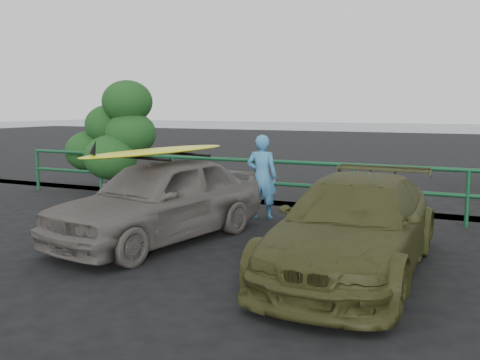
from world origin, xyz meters
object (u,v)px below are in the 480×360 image
object	(u,v)px
surfboard	(159,151)
olive_vehicle	(354,226)
guardrail	(303,187)
sedan	(160,199)
man	(262,177)

from	to	relation	value
surfboard	olive_vehicle	bearing A→B (deg)	4.41
guardrail	surfboard	distance (m)	3.45
sedan	surfboard	distance (m)	0.75
guardrail	man	distance (m)	1.02
olive_vehicle	man	xyz separation A→B (m)	(-2.33, 2.59, 0.19)
guardrail	man	size ratio (longest dim) A/B	8.84
olive_vehicle	man	bearing A→B (deg)	132.19
sedan	man	distance (m)	2.38
olive_vehicle	surfboard	xyz separation A→B (m)	(-3.13, 0.35, 0.81)
sedan	man	size ratio (longest dim) A/B	2.45
sedan	surfboard	world-z (taller)	surfboard
guardrail	sedan	bearing A→B (deg)	-113.75
man	surfboard	size ratio (longest dim) A/B	0.53
surfboard	man	bearing A→B (deg)	81.07
surfboard	sedan	bearing A→B (deg)	100.87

